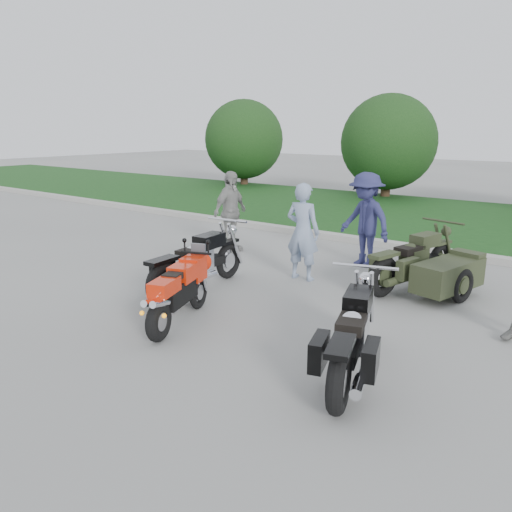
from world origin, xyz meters
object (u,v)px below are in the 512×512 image
Objects in this scene: cruiser_right at (352,340)px; person_back at (230,212)px; person_denim at (365,220)px; sportbike_red at (178,291)px; cruiser_sidecar at (432,270)px; cruiser_left at (195,265)px; person_stripe at (303,232)px.

person_back reaches higher than cruiser_right.
sportbike_red is at bearing -80.85° from person_denim.
sportbike_red is 0.75× the size of cruiser_sidecar.
sportbike_red is 4.30m from cruiser_sidecar.
person_denim reaches higher than cruiser_left.
cruiser_sidecar is 4.70m from person_back.
cruiser_left is at bearing -96.54° from person_denim.
person_stripe is 1.64m from person_denim.
cruiser_sidecar is at bearing 76.48° from cruiser_right.
cruiser_right is 0.97× the size of cruiser_sidecar.
cruiser_sidecar reaches higher than sportbike_red.
person_stripe is 0.99× the size of person_back.
cruiser_left is at bearing -154.41° from person_back.
cruiser_right is at bearing -47.89° from person_denim.
cruiser_sidecar is at bearing -11.71° from person_denim.
person_stripe reaches higher than sportbike_red.
person_back is (-2.44, 0.86, 0.01)m from person_stripe.
person_stripe is at bearing 65.94° from sportbike_red.
sportbike_red is 4.61m from person_denim.
cruiser_right is at bearing -22.28° from cruiser_left.
person_denim is (-1.95, 4.49, 0.49)m from cruiser_right.
sportbike_red is 0.98× the size of person_back.
cruiser_right is 1.21× the size of person_denim.
cruiser_right is 4.92m from person_denim.
cruiser_sidecar is 2.34m from person_stripe.
cruiser_right is 1.26× the size of person_back.
person_back is (-4.90, 3.79, 0.45)m from cruiser_right.
person_stripe is 2.59m from person_back.
person_stripe is (-2.22, -0.56, 0.47)m from cruiser_sidecar.
cruiser_right is at bearing -71.84° from cruiser_sidecar.
sportbike_red is at bearing -110.76° from cruiser_sidecar.
sportbike_red is at bearing -152.32° from person_back.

